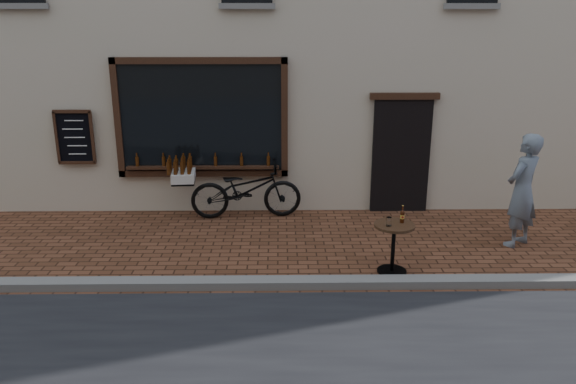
{
  "coord_description": "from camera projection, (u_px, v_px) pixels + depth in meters",
  "views": [
    {
      "loc": [
        -0.42,
        -7.02,
        3.68
      ],
      "look_at": [
        -0.31,
        1.2,
        1.1
      ],
      "focal_mm": 35.0,
      "sensor_mm": 36.0,
      "label": 1
    }
  ],
  "objects": [
    {
      "name": "cargo_bicycle",
      "position": [
        244.0,
        189.0,
        10.59
      ],
      "size": [
        2.5,
        0.9,
        1.17
      ],
      "rotation": [
        0.0,
        0.0,
        1.66
      ],
      "color": "black",
      "rests_on": "ground"
    },
    {
      "name": "bistro_table",
      "position": [
        394.0,
        238.0,
        8.28
      ],
      "size": [
        0.6,
        0.6,
        1.03
      ],
      "color": "black",
      "rests_on": "ground"
    },
    {
      "name": "pedestrian",
      "position": [
        522.0,
        191.0,
        9.18
      ],
      "size": [
        0.83,
        0.79,
        1.9
      ],
      "primitive_type": "imported",
      "rotation": [
        0.0,
        0.0,
        3.81
      ],
      "color": "slate",
      "rests_on": "ground"
    },
    {
      "name": "kerb",
      "position": [
        311.0,
        283.0,
        7.97
      ],
      "size": [
        90.0,
        0.25,
        0.12
      ],
      "primitive_type": "cube",
      "color": "slate",
      "rests_on": "ground"
    },
    {
      "name": "ground",
      "position": [
        311.0,
        293.0,
        7.8
      ],
      "size": [
        90.0,
        90.0,
        0.0
      ],
      "primitive_type": "plane",
      "color": "#4F2B19",
      "rests_on": "ground"
    }
  ]
}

